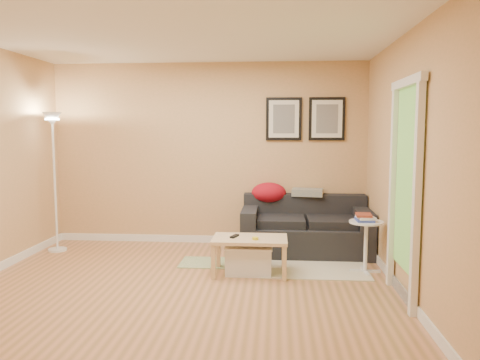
# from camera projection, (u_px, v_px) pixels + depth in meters

# --- Properties ---
(floor) EXTENTS (4.50, 4.50, 0.00)m
(floor) POSITION_uv_depth(u_px,v_px,m) (181.00, 288.00, 4.91)
(floor) COLOR #C07D52
(floor) RESTS_ON ground
(ceiling) EXTENTS (4.50, 4.50, 0.00)m
(ceiling) POSITION_uv_depth(u_px,v_px,m) (178.00, 33.00, 4.64)
(ceiling) COLOR white
(ceiling) RESTS_ON wall_back
(wall_back) EXTENTS (4.50, 0.00, 4.50)m
(wall_back) POSITION_uv_depth(u_px,v_px,m) (208.00, 154.00, 6.76)
(wall_back) COLOR tan
(wall_back) RESTS_ON ground
(wall_front) EXTENTS (4.50, 0.00, 4.50)m
(wall_front) POSITION_uv_depth(u_px,v_px,m) (110.00, 188.00, 2.79)
(wall_front) COLOR tan
(wall_front) RESTS_ON ground
(wall_right) EXTENTS (0.00, 4.00, 4.00)m
(wall_right) POSITION_uv_depth(u_px,v_px,m) (406.00, 165.00, 4.60)
(wall_right) COLOR tan
(wall_right) RESTS_ON ground
(baseboard_back) EXTENTS (4.50, 0.02, 0.10)m
(baseboard_back) POSITION_uv_depth(u_px,v_px,m) (209.00, 239.00, 6.88)
(baseboard_back) COLOR white
(baseboard_back) RESTS_ON ground
(baseboard_right) EXTENTS (0.02, 4.00, 0.10)m
(baseboard_right) POSITION_uv_depth(u_px,v_px,m) (400.00, 289.00, 4.73)
(baseboard_right) COLOR white
(baseboard_right) RESTS_ON ground
(sofa) EXTENTS (1.70, 0.90, 0.75)m
(sofa) POSITION_uv_depth(u_px,v_px,m) (306.00, 225.00, 6.28)
(sofa) COLOR black
(sofa) RESTS_ON ground
(red_throw) EXTENTS (0.48, 0.36, 0.28)m
(red_throw) POSITION_uv_depth(u_px,v_px,m) (269.00, 193.00, 6.58)
(red_throw) COLOR #B41029
(red_throw) RESTS_ON sofa
(plaid_throw) EXTENTS (0.45, 0.32, 0.10)m
(plaid_throw) POSITION_uv_depth(u_px,v_px,m) (308.00, 192.00, 6.54)
(plaid_throw) COLOR tan
(plaid_throw) RESTS_ON sofa
(framed_print_left) EXTENTS (0.50, 0.04, 0.60)m
(framed_print_left) POSITION_uv_depth(u_px,v_px,m) (284.00, 119.00, 6.59)
(framed_print_left) COLOR black
(framed_print_left) RESTS_ON wall_back
(framed_print_right) EXTENTS (0.50, 0.04, 0.60)m
(framed_print_right) POSITION_uv_depth(u_px,v_px,m) (327.00, 119.00, 6.55)
(framed_print_right) COLOR black
(framed_print_right) RESTS_ON wall_back
(area_rug) EXTENTS (1.25, 0.85, 0.01)m
(area_rug) POSITION_uv_depth(u_px,v_px,m) (314.00, 269.00, 5.56)
(area_rug) COLOR beige
(area_rug) RESTS_ON ground
(green_runner) EXTENTS (0.70, 0.50, 0.01)m
(green_runner) POSITION_uv_depth(u_px,v_px,m) (209.00, 263.00, 5.81)
(green_runner) COLOR #668C4C
(green_runner) RESTS_ON ground
(coffee_table) EXTENTS (0.95, 0.71, 0.42)m
(coffee_table) POSITION_uv_depth(u_px,v_px,m) (250.00, 256.00, 5.36)
(coffee_table) COLOR #E4BA8B
(coffee_table) RESTS_ON ground
(remote_control) EXTENTS (0.10, 0.17, 0.02)m
(remote_control) POSITION_uv_depth(u_px,v_px,m) (235.00, 236.00, 5.37)
(remote_control) COLOR black
(remote_control) RESTS_ON coffee_table
(tape_roll) EXTENTS (0.07, 0.07, 0.03)m
(tape_roll) POSITION_uv_depth(u_px,v_px,m) (255.00, 238.00, 5.23)
(tape_roll) COLOR yellow
(tape_roll) RESTS_ON coffee_table
(storage_bin) EXTENTS (0.54, 0.39, 0.33)m
(storage_bin) POSITION_uv_depth(u_px,v_px,m) (249.00, 259.00, 5.40)
(storage_bin) COLOR white
(storage_bin) RESTS_ON ground
(side_table) EXTENTS (0.39, 0.39, 0.60)m
(side_table) POSITION_uv_depth(u_px,v_px,m) (366.00, 247.00, 5.41)
(side_table) COLOR white
(side_table) RESTS_ON ground
(book_stack) EXTENTS (0.23, 0.28, 0.08)m
(book_stack) POSITION_uv_depth(u_px,v_px,m) (365.00, 217.00, 5.39)
(book_stack) COLOR #33439A
(book_stack) RESTS_ON side_table
(floor_lamp) EXTENTS (0.25, 0.25, 1.89)m
(floor_lamp) POSITION_uv_depth(u_px,v_px,m) (55.00, 186.00, 6.32)
(floor_lamp) COLOR white
(floor_lamp) RESTS_ON ground
(doorway) EXTENTS (0.12, 1.01, 2.13)m
(doorway) POSITION_uv_depth(u_px,v_px,m) (404.00, 195.00, 4.48)
(doorway) COLOR white
(doorway) RESTS_ON ground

